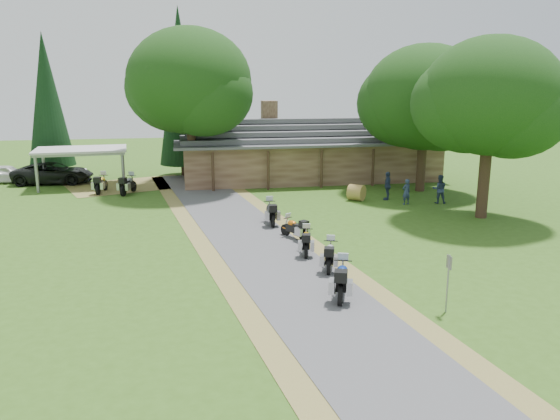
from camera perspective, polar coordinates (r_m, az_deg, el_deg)
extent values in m
plane|color=#365919|center=(21.13, 1.96, -8.03)|extent=(120.00, 120.00, 0.00)
plane|color=#4E4E51|center=(24.75, -1.16, -4.81)|extent=(51.95, 51.95, 0.00)
imported|color=silver|center=(47.58, -26.72, 3.61)|extent=(2.58, 5.45, 1.77)
imported|color=black|center=(45.64, -22.66, 4.09)|extent=(3.24, 6.61, 2.46)
imported|color=navy|center=(35.82, 13.07, 2.09)|extent=(0.64, 0.53, 1.93)
imported|color=navy|center=(36.66, 16.34, 2.35)|extent=(0.73, 0.62, 2.18)
imported|color=navy|center=(36.95, 11.18, 2.75)|extent=(0.70, 0.77, 2.22)
cylinder|color=olive|center=(36.53, 7.99, 1.82)|extent=(1.43, 1.43, 1.06)
cone|color=black|center=(46.05, -10.33, 11.94)|extent=(3.82, 3.82, 13.62)
cone|color=black|center=(48.67, -23.09, 9.99)|extent=(3.62, 3.62, 11.61)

